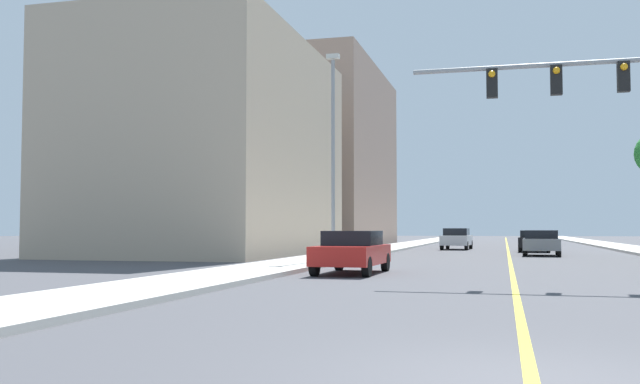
{
  "coord_description": "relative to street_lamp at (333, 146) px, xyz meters",
  "views": [
    {
      "loc": [
        -0.24,
        -7.12,
        1.5
      ],
      "look_at": [
        -7.87,
        21.91,
        3.06
      ],
      "focal_mm": 39.34,
      "sensor_mm": 36.0,
      "label": 1
    }
  ],
  "objects": [
    {
      "name": "sidewalk_left",
      "position": [
        -1.03,
        19.68,
        -4.99
      ],
      "size": [
        3.07,
        168.0,
        0.15
      ],
      "primitive_type": "cube",
      "color": "beige",
      "rests_on": "ground"
    },
    {
      "name": "building_left_near",
      "position": [
        -9.68,
        9.08,
        1.16
      ],
      "size": [
        11.61,
        18.98,
        12.46
      ],
      "primitive_type": "cube",
      "color": "tan",
      "rests_on": "ground"
    },
    {
      "name": "car_gray",
      "position": [
        9.14,
        11.03,
        -4.34
      ],
      "size": [
        2.1,
        3.99,
        1.4
      ],
      "rotation": [
        0.0,
        0.0,
        -0.04
      ],
      "color": "slate",
      "rests_on": "ground"
    },
    {
      "name": "car_black",
      "position": [
        9.01,
        17.54,
        -4.34
      ],
      "size": [
        2.07,
        4.23,
        1.37
      ],
      "rotation": [
        0.0,
        0.0,
        -0.04
      ],
      "color": "black",
      "rests_on": "ground"
    },
    {
      "name": "street_lamp",
      "position": [
        0.0,
        0.0,
        0.0
      ],
      "size": [
        0.56,
        0.28,
        8.98
      ],
      "color": "gray",
      "rests_on": "sidewalk_left"
    },
    {
      "name": "lane_marking_center",
      "position": [
        7.39,
        19.68,
        -5.06
      ],
      "size": [
        0.16,
        144.0,
        0.01
      ],
      "primitive_type": "cube",
      "color": "yellow",
      "rests_on": "ground"
    },
    {
      "name": "ground",
      "position": [
        7.39,
        19.68,
        -5.07
      ],
      "size": [
        192.0,
        192.0,
        0.0
      ],
      "primitive_type": "plane",
      "color": "#47474C"
    },
    {
      "name": "car_silver",
      "position": [
        3.86,
        21.47,
        -4.29
      ],
      "size": [
        2.09,
        4.37,
        1.51
      ],
      "rotation": [
        0.0,
        0.0,
        -0.05
      ],
      "color": "#BCBCC1",
      "rests_on": "ground"
    },
    {
      "name": "building_left_far",
      "position": [
        -12.58,
        33.73,
        3.08
      ],
      "size": [
        17.42,
        22.12,
        16.3
      ],
      "primitive_type": "cube",
      "color": "gray",
      "rests_on": "ground"
    },
    {
      "name": "car_red",
      "position": [
        2.24,
        -6.56,
        -4.32
      ],
      "size": [
        1.96,
        4.28,
        1.42
      ],
      "rotation": [
        0.0,
        0.0,
        3.12
      ],
      "color": "red",
      "rests_on": "ground"
    }
  ]
}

